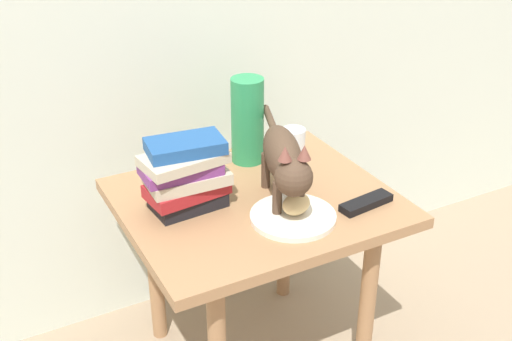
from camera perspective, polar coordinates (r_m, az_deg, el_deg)
side_table at (r=1.73m, az=0.00°, el=-4.77°), size 0.69×0.59×0.55m
plate at (r=1.59m, az=3.28°, el=-4.10°), size 0.21×0.21×0.01m
bread_roll at (r=1.58m, az=3.57°, el=-2.97°), size 0.10×0.09×0.05m
cat at (r=1.59m, az=2.53°, el=0.98°), size 0.20×0.46×0.23m
book_stack at (r=1.60m, az=-6.25°, el=-0.41°), size 0.22×0.15×0.19m
green_vase at (r=1.82m, az=-0.76°, el=4.43°), size 0.09×0.09×0.25m
candle_jar at (r=1.89m, az=3.32°, el=2.35°), size 0.07×0.07×0.08m
tv_remote at (r=1.67m, az=9.71°, el=-2.83°), size 0.15×0.06×0.02m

